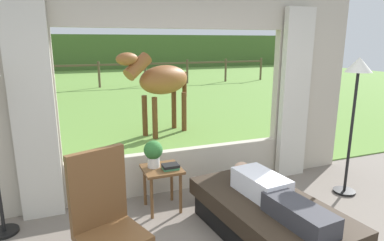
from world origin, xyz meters
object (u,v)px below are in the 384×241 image
side_table (162,175)px  potted_plant (153,152)px  horse (161,81)px  floor_lamp_right (357,85)px  reclining_person (272,193)px  book_stack (171,167)px  pasture_tree (35,56)px  recliner_sofa (267,219)px  rocking_chair (106,221)px

side_table → potted_plant: potted_plant is taller
side_table → horse: horse is taller
floor_lamp_right → horse: (-1.48, 3.54, -0.27)m
reclining_person → book_stack: reclining_person is taller
book_stack → pasture_tree: bearing=102.8°
side_table → pasture_tree: 8.53m
reclining_person → floor_lamp_right: floor_lamp_right is taller
potted_plant → horse: (0.97, 3.04, 0.45)m
recliner_sofa → horse: (0.07, 4.07, 0.94)m
recliner_sofa → book_stack: 1.20m
side_table → floor_lamp_right: 2.61m
side_table → floor_lamp_right: (2.37, -0.44, 1.00)m
potted_plant → side_table: bearing=-36.9°
rocking_chair → horse: 4.45m
reclining_person → potted_plant: potted_plant is taller
side_table → potted_plant: 0.29m
floor_lamp_right → horse: floor_lamp_right is taller
reclining_person → floor_lamp_right: size_ratio=0.81×
horse → reclining_person: bearing=153.0°
rocking_chair → potted_plant: 1.26m
recliner_sofa → reclining_person: 0.31m
book_stack → pasture_tree: (-1.90, 8.33, 0.95)m
potted_plant → book_stack: (0.17, -0.13, -0.16)m
pasture_tree → rocking_chair: bearing=-83.5°
rocking_chair → floor_lamp_right: (3.12, 0.56, 0.88)m
recliner_sofa → horse: bearing=83.1°
rocking_chair → side_table: bearing=32.7°
book_stack → reclining_person: bearing=-52.4°
side_table → recliner_sofa: bearing=-49.8°
potted_plant → book_stack: 0.26m
recliner_sofa → floor_lamp_right: size_ratio=1.01×
recliner_sofa → book_stack: bearing=123.2°
reclining_person → book_stack: bearing=121.7°
reclining_person → horse: bearing=83.1°
rocking_chair → side_table: (0.75, 1.00, -0.12)m
horse → rocking_chair: bearing=132.2°
reclining_person → horse: horse is taller
reclining_person → potted_plant: bearing=123.9°
reclining_person → side_table: bearing=122.9°
rocking_chair → side_table: rocking_chair is taller
floor_lamp_right → pasture_tree: size_ratio=0.51×
reclining_person → horse: size_ratio=0.81×
horse → pasture_tree: 5.83m
rocking_chair → book_stack: size_ratio=5.86×
reclining_person → rocking_chair: size_ratio=1.28×
potted_plant → pasture_tree: 8.42m
floor_lamp_right → pasture_tree: 9.66m
floor_lamp_right → rocking_chair: bearing=-169.9°
recliner_sofa → rocking_chair: bearing=175.3°
horse → side_table: bearing=138.0°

